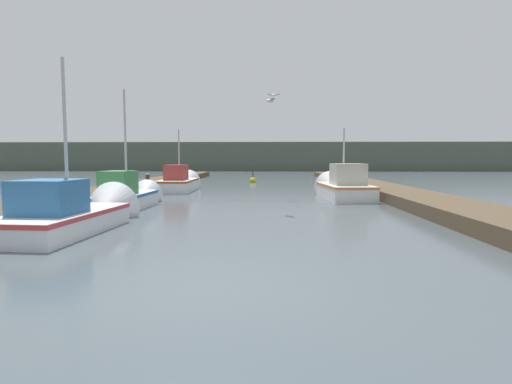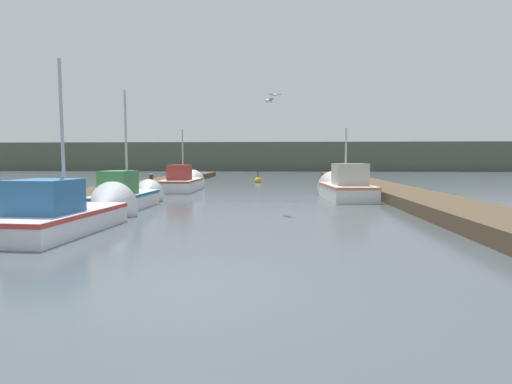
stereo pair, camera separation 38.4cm
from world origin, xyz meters
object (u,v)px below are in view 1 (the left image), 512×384
mooring_piling_0 (148,183)px  fishing_boat_3 (180,182)px  fishing_boat_2 (342,187)px  channel_buoy (253,180)px  fishing_boat_1 (128,196)px  seagull_lead (273,95)px  fishing_boat_0 (76,213)px  mooring_piling_1 (334,174)px  seagull_1 (270,101)px

mooring_piling_0 → fishing_boat_3: bearing=39.5°
fishing_boat_2 → channel_buoy: size_ratio=4.83×
fishing_boat_1 → seagull_lead: seagull_lead is taller
fishing_boat_0 → fishing_boat_1: bearing=96.2°
seagull_lead → channel_buoy: bearing=86.0°
fishing_boat_1 → mooring_piling_1: fishing_boat_1 is taller
mooring_piling_0 → channel_buoy: mooring_piling_0 is taller
fishing_boat_1 → channel_buoy: size_ratio=4.62×
seagull_lead → seagull_1: (-0.14, -4.54, -0.89)m
fishing_boat_2 → mooring_piling_0: 10.22m
fishing_boat_3 → mooring_piling_0: size_ratio=5.04×
fishing_boat_0 → mooring_piling_0: (-1.59, 11.15, 0.10)m
channel_buoy → fishing_boat_1: bearing=-103.8°
fishing_boat_1 → mooring_piling_0: size_ratio=4.64×
fishing_boat_0 → seagull_1: size_ratio=8.77×
mooring_piling_0 → channel_buoy: 10.44m
fishing_boat_0 → fishing_boat_3: bearing=93.8°
fishing_boat_2 → seagull_1: 6.56m
mooring_piling_1 → mooring_piling_0: bearing=-147.4°
mooring_piling_1 → channel_buoy: 6.14m
fishing_boat_1 → seagull_lead: (5.30, 3.86, 4.19)m
fishing_boat_0 → seagull_lead: (5.09, 8.23, 4.22)m
fishing_boat_3 → fishing_boat_1: bearing=-91.8°
mooring_piling_0 → seagull_1: bearing=-48.8°
mooring_piling_0 → channel_buoy: size_ratio=1.00×
seagull_lead → mooring_piling_0: bearing=145.6°
mooring_piling_0 → seagull_lead: 8.38m
fishing_boat_2 → fishing_boat_3: fishing_boat_3 is taller
mooring_piling_1 → seagull_1: bearing=-107.3°
channel_buoy → seagull_lead: size_ratio=1.77×
mooring_piling_1 → seagull_1: size_ratio=2.48×
fishing_boat_2 → channel_buoy: fishing_boat_2 is taller
fishing_boat_1 → seagull_1: size_ratio=8.37×
fishing_boat_3 → seagull_1: bearing=-60.9°
fishing_boat_1 → mooring_piling_1: bearing=55.7°
mooring_piling_0 → fishing_boat_0: bearing=-81.9°
seagull_lead → seagull_1: bearing=-102.5°
fishing_boat_0 → fishing_boat_1: fishing_boat_1 is taller
fishing_boat_0 → mooring_piling_0: size_ratio=4.86×
mooring_piling_0 → channel_buoy: bearing=59.7°
fishing_boat_3 → channel_buoy: bearing=63.1°
fishing_boat_1 → mooring_piling_0: 6.92m
fishing_boat_2 → seagull_1: size_ratio=8.74×
fishing_boat_2 → mooring_piling_1: size_ratio=3.52×
fishing_boat_2 → mooring_piling_1: 9.94m
seagull_1 → fishing_boat_2: bearing=120.8°
fishing_boat_3 → seagull_1: size_ratio=9.09×
mooring_piling_0 → mooring_piling_1: size_ratio=0.73×
seagull_lead → seagull_1: size_ratio=1.02×
fishing_boat_1 → channel_buoy: fishing_boat_1 is taller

